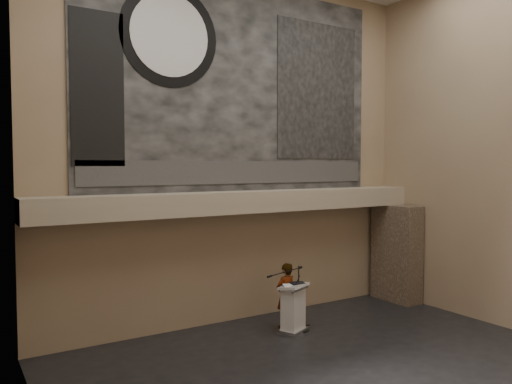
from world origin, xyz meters
TOP-DOWN VIEW (x-y plane):
  - floor at (0.00, 0.00)m, footprint 10.00×10.00m
  - wall_back at (0.00, 4.00)m, footprint 10.00×0.02m
  - wall_left at (-5.00, 0.00)m, footprint 0.02×8.00m
  - soffit at (0.00, 3.60)m, footprint 10.00×0.80m
  - sprinkler_left at (-1.60, 3.55)m, footprint 0.04×0.04m
  - sprinkler_right at (1.90, 3.55)m, footprint 0.04×0.04m
  - banner at (0.00, 3.97)m, footprint 8.00×0.05m
  - banner_text_strip at (0.00, 3.93)m, footprint 7.76×0.02m
  - banner_clock_rim at (-1.80, 3.93)m, footprint 2.30×0.02m
  - banner_clock_face at (-1.80, 3.91)m, footprint 1.84×0.02m
  - banner_building_print at (2.40, 3.93)m, footprint 2.60×0.02m
  - banner_brick_print at (-3.40, 3.93)m, footprint 1.10×0.02m
  - stone_pier at (4.65, 3.15)m, footprint 0.60×1.40m
  - lectern at (0.55, 2.48)m, footprint 0.80×0.70m
  - binder at (0.67, 2.48)m, footprint 0.37×0.33m
  - papers at (0.42, 2.48)m, footprint 0.35×0.39m
  - speaker_person at (0.62, 2.87)m, footprint 0.59×0.43m
  - mic_stand at (0.72, 2.55)m, footprint 1.37×0.67m

SIDE VIEW (x-z plane):
  - floor at x=0.00m, z-range 0.00..0.00m
  - mic_stand at x=0.72m, z-range -0.53..0.97m
  - lectern at x=0.55m, z-range -0.01..1.12m
  - speaker_person at x=0.62m, z-range 0.00..1.52m
  - papers at x=0.42m, z-range 1.10..1.10m
  - binder at x=0.67m, z-range 1.10..1.14m
  - stone_pier at x=4.65m, z-range 0.00..2.70m
  - sprinkler_left at x=-1.60m, z-range 2.64..2.70m
  - sprinkler_right at x=1.90m, z-range 2.64..2.70m
  - soffit at x=0.00m, z-range 2.70..3.20m
  - banner_text_strip at x=0.00m, z-range 3.38..3.93m
  - wall_back at x=0.00m, z-range 0.00..8.50m
  - wall_left at x=-5.00m, z-range 0.00..8.50m
  - banner_brick_print at x=-3.40m, z-range 3.80..7.00m
  - banner at x=0.00m, z-range 3.20..8.20m
  - banner_building_print at x=2.40m, z-range 4.00..7.60m
  - banner_clock_rim at x=-1.80m, z-range 5.55..7.85m
  - banner_clock_face at x=-1.80m, z-range 5.78..7.62m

